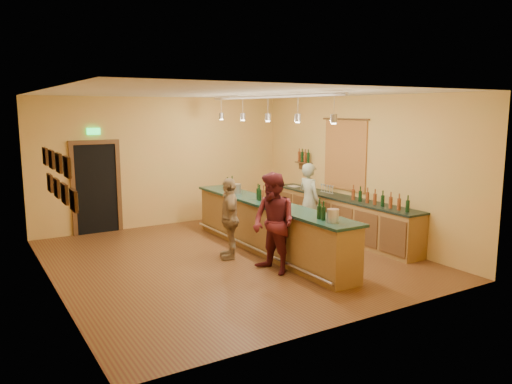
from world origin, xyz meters
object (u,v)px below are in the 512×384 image
bartender (309,201)px  customer_a (274,223)px  tasting_bar (267,223)px  customer_b (229,218)px  bar_stool (297,212)px  back_counter (341,216)px

bartender → customer_a: customer_a is taller
tasting_bar → customer_b: (-0.84, 0.06, 0.19)m
customer_a → bar_stool: 3.20m
back_counter → bar_stool: size_ratio=7.35×
customer_b → bar_stool: (2.43, 1.09, -0.32)m
back_counter → tasting_bar: 2.12m
bartender → customer_b: bearing=97.5°
back_counter → customer_b: 2.97m
back_counter → customer_b: size_ratio=2.85×
customer_a → bar_stool: size_ratio=2.92×
back_counter → customer_a: size_ratio=2.52×
customer_a → customer_b: 1.24m
customer_b → bar_stool: 2.68m
back_counter → tasting_bar: bearing=-175.1°
back_counter → bar_stool: 1.10m
back_counter → tasting_bar: size_ratio=0.89×
tasting_bar → customer_b: customer_b is taller
customer_b → bar_stool: bearing=136.4°
tasting_bar → bartender: (1.43, 0.51, 0.25)m
customer_a → customer_b: bearing=-178.0°
tasting_bar → customer_b: size_ratio=3.20×
back_counter → bartender: bartender is taller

